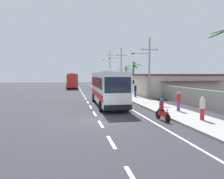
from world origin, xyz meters
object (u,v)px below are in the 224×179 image
(pedestrian_midwalk, at_px, (202,108))
(palm_nearest, at_px, (126,73))
(roadside_building, at_px, (179,85))
(coach_bus_foreground, at_px, (107,87))
(palm_third, at_px, (133,71))
(utility_pole_mid, at_px, (149,67))
(utility_pole_distant, at_px, (110,67))
(motorcycle_beside_bus, at_px, (162,111))
(utility_pole_far, at_px, (121,68))
(pedestrian_far_walk, at_px, (135,90))
(pedestrian_near_kerb, at_px, (178,101))
(motorcycle_trailing, at_px, (112,92))
(coach_bus_far_lane, at_px, (72,80))

(pedestrian_midwalk, bearing_deg, palm_nearest, 65.11)
(roadside_building, bearing_deg, pedestrian_midwalk, -114.10)
(coach_bus_foreground, bearing_deg, palm_third, 61.90)
(utility_pole_mid, distance_m, palm_third, 7.97)
(utility_pole_distant, distance_m, palm_nearest, 12.64)
(motorcycle_beside_bus, xyz_separation_m, utility_pole_mid, (3.85, 12.93, 3.77))
(motorcycle_beside_bus, xyz_separation_m, pedestrian_midwalk, (2.52, -0.99, 0.34))
(utility_pole_mid, relative_size, palm_third, 1.48)
(pedestrian_midwalk, distance_m, utility_pole_far, 29.97)
(motorcycle_beside_bus, distance_m, pedestrian_far_walk, 15.00)
(pedestrian_near_kerb, height_order, pedestrian_far_walk, pedestrian_far_walk)
(coach_bus_foreground, height_order, palm_nearest, palm_nearest)
(pedestrian_far_walk, bearing_deg, roadside_building, 139.36)
(motorcycle_beside_bus, xyz_separation_m, utility_pole_far, (3.72, 28.72, 4.12))
(motorcycle_beside_bus, height_order, utility_pole_mid, utility_pole_mid)
(pedestrian_far_walk, xyz_separation_m, roadside_building, (7.75, 1.70, 0.63))
(utility_pole_far, xyz_separation_m, roadside_building, (6.61, -12.25, -3.04))
(pedestrian_far_walk, xyz_separation_m, utility_pole_far, (1.14, 13.94, 3.68))
(coach_bus_foreground, xyz_separation_m, utility_pole_mid, (6.45, 4.67, 2.42))
(pedestrian_near_kerb, height_order, palm_third, palm_third)
(motorcycle_beside_bus, relative_size, palm_nearest, 0.37)
(pedestrian_near_kerb, height_order, palm_nearest, palm_nearest)
(motorcycle_trailing, height_order, palm_nearest, palm_nearest)
(motorcycle_beside_bus, bearing_deg, motorcycle_trailing, 92.06)
(motorcycle_trailing, bearing_deg, pedestrian_far_walk, -25.75)
(pedestrian_far_walk, height_order, palm_nearest, palm_nearest)
(palm_nearest, relative_size, palm_third, 0.95)
(motorcycle_trailing, distance_m, utility_pole_mid, 6.71)
(motorcycle_trailing, height_order, pedestrian_far_walk, pedestrian_far_walk)
(coach_bus_foreground, distance_m, utility_pole_far, 21.59)
(pedestrian_far_walk, bearing_deg, coach_bus_far_lane, -122.53)
(pedestrian_midwalk, distance_m, utility_pole_distant, 45.74)
(utility_pole_distant, height_order, palm_nearest, utility_pole_distant)
(palm_nearest, distance_m, roadside_building, 16.38)
(pedestrian_far_walk, bearing_deg, coach_bus_foreground, -1.50)
(pedestrian_far_walk, distance_m, palm_third, 6.92)
(coach_bus_far_lane, relative_size, pedestrian_near_kerb, 6.83)
(coach_bus_foreground, relative_size, coach_bus_far_lane, 0.96)
(pedestrian_midwalk, relative_size, palm_third, 0.29)
(utility_pole_far, bearing_deg, palm_third, -87.00)
(coach_bus_far_lane, height_order, motorcycle_trailing, coach_bus_far_lane)
(utility_pole_distant, xyz_separation_m, roadside_building, (6.07, -28.03, -3.73))
(motorcycle_trailing, distance_m, palm_nearest, 17.27)
(coach_bus_far_lane, distance_m, pedestrian_far_walk, 25.58)
(motorcycle_beside_bus, xyz_separation_m, pedestrian_near_kerb, (2.74, 2.71, 0.37))
(utility_pole_distant, bearing_deg, utility_pole_mid, -90.75)
(pedestrian_midwalk, distance_m, utility_pole_mid, 14.40)
(coach_bus_far_lane, relative_size, motorcycle_trailing, 5.85)
(utility_pole_distant, relative_size, palm_third, 1.86)
(motorcycle_trailing, height_order, roadside_building, roadside_building)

